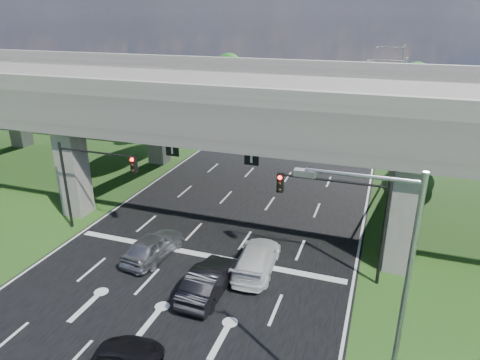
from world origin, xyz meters
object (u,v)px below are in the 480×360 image
Objects in this scene: streetlight_far at (396,105)px; car_dark at (209,280)px; signal_right at (342,208)px; car_white at (256,259)px; signal_left at (91,173)px; streetlight_beyond at (397,80)px; streetlight_near at (388,306)px; car_silver at (153,246)px.

streetlight_far is 2.11× the size of car_dark.
car_white is (-4.34, -0.94, -3.41)m from signal_right.
streetlight_beyond reaches higher than signal_left.
streetlight_far is 16.00m from streetlight_beyond.
signal_right is at bearing -96.47° from streetlight_far.
signal_right is 1.00× the size of signal_left.
streetlight_far is (17.92, 20.06, 1.66)m from signal_left.
car_dark is at bearing -109.19° from streetlight_far.
streetlight_far is 25.74m from car_dark.
streetlight_far reaches higher than signal_right.
car_white is at bearing 126.32° from streetlight_near.
streetlight_beyond is (17.92, 36.06, 1.66)m from signal_left.
streetlight_beyond is at bearing 90.00° from streetlight_near.
car_silver is at bearing -17.68° from signal_left.
car_dark is 3.30m from car_white.
signal_right reaches higher than car_dark.
signal_left is at bearing -8.74° from car_white.
streetlight_near is 1.00× the size of streetlight_beyond.
car_white is (1.68, 2.84, -0.04)m from car_dark.
signal_right reaches higher than car_white.
signal_right is 1.32× the size of car_silver.
car_dark is (4.47, -2.15, 0.01)m from car_silver.
streetlight_near is at bearing -90.00° from streetlight_beyond.
streetlight_beyond reaches higher than signal_right.
car_silver is 0.89× the size of car_white.
signal_left is 26.95m from streetlight_far.
streetlight_far is (0.00, 30.00, 0.00)m from streetlight_near.
streetlight_far is at bearing -90.00° from streetlight_beyond.
streetlight_near is 1.00× the size of streetlight_far.
streetlight_near is 16.04m from car_silver.
streetlight_beyond is 37.93m from car_white.
car_dark is at bearing 55.46° from car_white.
signal_right reaches higher than car_silver.
streetlight_beyond is at bearing -104.12° from car_white.
signal_right is at bearing -171.73° from car_white.
streetlight_beyond is at bearing -102.73° from car_silver.
streetlight_near is at bearing 144.49° from car_dark.
signal_right and signal_left have the same top height.
streetlight_far is 1.00× the size of streetlight_beyond.
signal_left is 40.30m from streetlight_beyond.
car_dark is at bearing -147.84° from signal_right.
signal_left reaches higher than car_silver.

